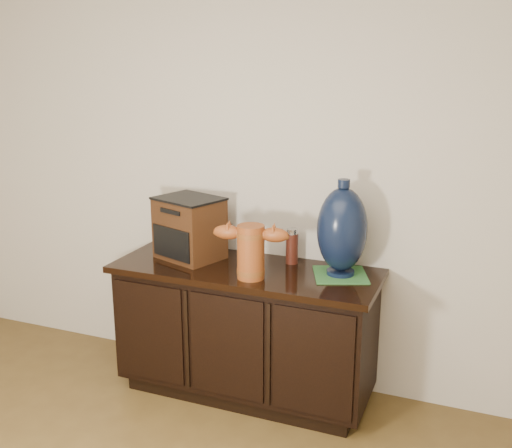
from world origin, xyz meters
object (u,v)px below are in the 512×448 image
at_px(sideboard, 246,330).
at_px(lamp_base, 342,230).
at_px(terracotta_vessel, 251,249).
at_px(tv_radio, 189,228).
at_px(spray_can, 292,246).

bearing_deg(sideboard, lamp_base, 8.32).
bearing_deg(terracotta_vessel, sideboard, 114.13).
bearing_deg(sideboard, tv_radio, 172.75).
bearing_deg(spray_can, tv_radio, -167.78).
xyz_separation_m(tv_radio, lamp_base, (0.87, 0.03, 0.07)).
distance_m(sideboard, tv_radio, 0.65).
relative_size(tv_radio, lamp_base, 0.84).
xyz_separation_m(sideboard, terracotta_vessel, (0.09, -0.13, 0.53)).
distance_m(sideboard, lamp_base, 0.80).
bearing_deg(tv_radio, lamp_base, 21.18).
height_order(sideboard, terracotta_vessel, terracotta_vessel).
bearing_deg(sideboard, terracotta_vessel, -56.67).
bearing_deg(tv_radio, sideboard, 12.04).
relative_size(terracotta_vessel, spray_can, 2.02).
height_order(sideboard, lamp_base, lamp_base).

